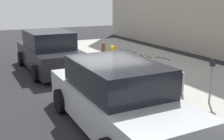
# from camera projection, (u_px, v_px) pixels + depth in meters

# --- Properties ---
(ground_plane) EXTENTS (40.00, 40.00, 0.00)m
(ground_plane) POSITION_uv_depth(u_px,v_px,m) (108.00, 77.00, 10.66)
(ground_plane) COLOR black
(sidewalk_curb) EXTENTS (18.00, 5.00, 0.14)m
(sidewalk_curb) POSITION_uv_depth(u_px,v_px,m) (160.00, 68.00, 11.74)
(sidewalk_curb) COLOR #9E9B93
(sidewalk_curb) RESTS_ON ground_plane
(suitcase_silver_0) EXTENTS (0.44, 0.19, 0.76)m
(suitcase_silver_0) POSITION_uv_depth(u_px,v_px,m) (177.00, 82.00, 8.26)
(suitcase_silver_0) COLOR #9EA0A8
(suitcase_silver_0) RESTS_ON sidewalk_curb
(suitcase_navy_1) EXTENTS (0.40, 0.21, 1.00)m
(suitcase_navy_1) POSITION_uv_depth(u_px,v_px,m) (165.00, 78.00, 8.68)
(suitcase_navy_1) COLOR navy
(suitcase_navy_1) RESTS_ON sidewalk_curb
(suitcase_black_2) EXTENTS (0.42, 0.22, 0.95)m
(suitcase_black_2) POSITION_uv_depth(u_px,v_px,m) (158.00, 74.00, 9.14)
(suitcase_black_2) COLOR black
(suitcase_black_2) RESTS_ON sidewalk_curb
(suitcase_teal_3) EXTENTS (0.47, 0.25, 0.88)m
(suitcase_teal_3) POSITION_uv_depth(u_px,v_px,m) (148.00, 72.00, 9.60)
(suitcase_teal_3) COLOR #0F606B
(suitcase_teal_3) RESTS_ON sidewalk_curb
(suitcase_olive_4) EXTENTS (0.36, 0.25, 0.83)m
(suitcase_olive_4) POSITION_uv_depth(u_px,v_px,m) (142.00, 67.00, 10.04)
(suitcase_olive_4) COLOR #59601E
(suitcase_olive_4) RESTS_ON sidewalk_curb
(suitcase_red_5) EXTENTS (0.38, 0.25, 0.86)m
(suitcase_red_5) POSITION_uv_depth(u_px,v_px,m) (134.00, 67.00, 10.46)
(suitcase_red_5) COLOR red
(suitcase_red_5) RESTS_ON sidewalk_curb
(suitcase_maroon_6) EXTENTS (0.44, 0.20, 0.86)m
(suitcase_maroon_6) POSITION_uv_depth(u_px,v_px,m) (129.00, 63.00, 10.90)
(suitcase_maroon_6) COLOR maroon
(suitcase_maroon_6) RESTS_ON sidewalk_curb
(suitcase_silver_7) EXTENTS (0.44, 0.25, 0.80)m
(suitcase_silver_7) POSITION_uv_depth(u_px,v_px,m) (121.00, 62.00, 11.33)
(suitcase_silver_7) COLOR #9EA0A8
(suitcase_silver_7) RESTS_ON sidewalk_curb
(fire_hydrant) EXTENTS (0.39, 0.21, 0.84)m
(fire_hydrant) POSITION_uv_depth(u_px,v_px,m) (112.00, 54.00, 12.04)
(fire_hydrant) COLOR #D89E0C
(fire_hydrant) RESTS_ON sidewalk_curb
(bollard_post) EXTENTS (0.16, 0.16, 0.88)m
(bollard_post) POSITION_uv_depth(u_px,v_px,m) (103.00, 52.00, 12.47)
(bollard_post) COLOR brown
(bollard_post) RESTS_ON sidewalk_curb
(parking_meter) EXTENTS (0.12, 0.09, 1.27)m
(parking_meter) POSITION_uv_depth(u_px,v_px,m) (212.00, 74.00, 7.34)
(parking_meter) COLOR slate
(parking_meter) RESTS_ON sidewalk_curb
(parked_car_silver_0) EXTENTS (4.74, 1.99, 1.59)m
(parked_car_silver_0) POSITION_uv_depth(u_px,v_px,m) (116.00, 98.00, 6.22)
(parked_car_silver_0) COLOR #B2B5BA
(parked_car_silver_0) RESTS_ON ground_plane
(parked_car_charcoal_1) EXTENTS (4.71, 2.11, 1.67)m
(parked_car_charcoal_1) POSITION_uv_depth(u_px,v_px,m) (49.00, 52.00, 11.45)
(parked_car_charcoal_1) COLOR black
(parked_car_charcoal_1) RESTS_ON ground_plane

